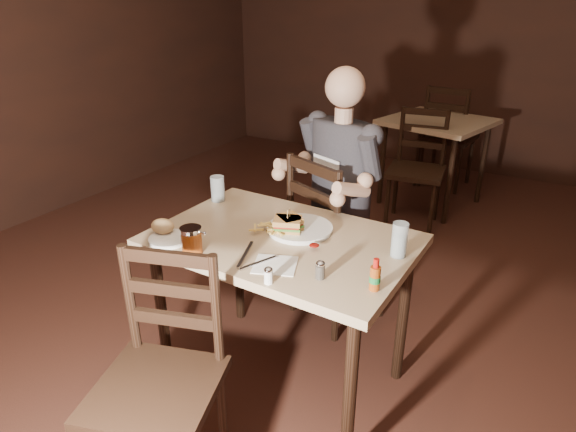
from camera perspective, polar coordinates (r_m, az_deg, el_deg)
The scene contains 24 objects.
room_shell at distance 2.02m, azimuth 8.02°, elevation 15.43°, with size 7.00×7.00×7.00m.
main_table at distance 2.11m, azimuth -0.68°, elevation -4.72°, with size 1.12×0.76×0.77m.
bg_table at distance 4.42m, azimuth 17.24°, elevation 9.76°, with size 0.97×0.97×0.77m.
chair_far at distance 2.69m, azimuth 6.09°, elevation -2.73°, with size 0.45×0.49×0.98m, color black, non-canonical shape.
chair_near at distance 1.85m, azimuth -15.43°, elevation -19.26°, with size 0.42×0.46×0.91m, color black, non-canonical shape.
bg_chair_far at distance 4.99m, azimuth 18.54°, elevation 8.92°, with size 0.46×0.50×0.99m, color black, non-canonical shape.
bg_chair_near at distance 3.97m, azimuth 14.92°, elevation 5.15°, with size 0.43×0.47×0.93m, color black, non-canonical shape.
diner at distance 2.48m, azimuth 5.78°, elevation 6.72°, with size 0.53×0.41×0.91m, color #353338, non-canonical shape.
dinner_plate at distance 2.12m, azimuth 1.40°, elevation -1.59°, with size 0.28×0.28×0.02m, color white.
sandwich_left at distance 2.08m, azimuth 0.20°, elevation -0.38°, with size 0.10×0.09×0.09m, color tan, non-canonical shape.
sandwich_right at distance 2.06m, azimuth -0.06°, elevation -0.55°, with size 0.12×0.10×0.10m, color tan, non-canonical shape.
fries_pile at distance 2.08m, azimuth -1.70°, elevation -1.32°, with size 0.22×0.15×0.04m, color #ECC158, non-canonical shape.
ketchup_dollop at distance 1.96m, azimuth 3.12°, elevation -3.47°, with size 0.04×0.04×0.01m, color maroon.
glass_left at distance 2.45m, azimuth -8.34°, elevation 3.23°, with size 0.07×0.07×0.13m, color silver.
glass_right at distance 1.94m, azimuth 13.06°, elevation -2.76°, with size 0.06×0.06×0.14m, color silver.
hot_sauce at distance 1.71m, azimuth 10.31°, elevation -6.83°, with size 0.04×0.04×0.12m, color #933E10, non-canonical shape.
salt_shaker at distance 1.73m, azimuth -2.33°, elevation -7.09°, with size 0.03×0.03×0.06m, color white, non-canonical shape.
pepper_shaker at distance 1.76m, azimuth 3.84°, elevation -6.44°, with size 0.04×0.04×0.07m, color #38332D, non-canonical shape.
syrup_dispenser at distance 1.96m, azimuth -11.37°, elevation -2.84°, with size 0.09×0.09×0.11m, color #933E10, non-canonical shape.
napkin at distance 1.86m, azimuth -1.54°, elevation -5.80°, with size 0.16×0.15×0.00m, color white.
knife at distance 1.93m, azimuth -5.08°, elevation -4.51°, with size 0.01×0.22×0.01m, color silver.
fork at distance 1.86m, azimuth -3.51°, elevation -5.55°, with size 0.01×0.17×0.01m, color silver.
side_plate at distance 2.09m, azimuth -13.92°, elevation -2.76°, with size 0.16×0.16×0.01m, color white.
bread_roll at distance 2.13m, azimuth -14.64°, elevation -1.17°, with size 0.11×0.09×0.06m, color tan.
Camera 1 is at (0.75, -1.85, 1.70)m, focal length 30.00 mm.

